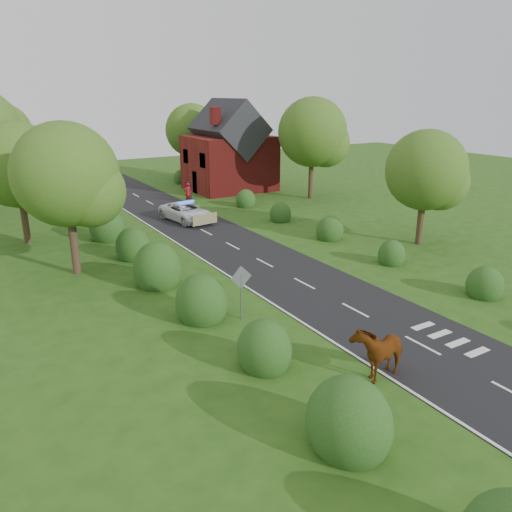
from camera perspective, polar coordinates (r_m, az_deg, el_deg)
ground at (r=23.97m, az=11.27°, el=-6.13°), size 120.00×120.00×0.00m
road at (r=35.72m, az=-5.01°, el=2.35°), size 6.00×70.00×0.02m
road_markings at (r=33.26m, az=-5.88°, el=1.15°), size 4.96×70.00×0.01m
hedgerow_left at (r=30.25m, az=-13.32°, el=0.43°), size 2.75×50.41×3.00m
hedgerow_right at (r=35.89m, az=7.20°, el=3.25°), size 2.10×45.78×2.10m
tree_left_a at (r=28.60m, az=-20.32°, el=8.25°), size 5.74×5.60×8.38m
tree_left_b at (r=36.26m, az=-25.22°, el=9.08°), size 5.74×5.60×8.07m
tree_left_d at (r=56.10m, az=-26.81°, el=12.15°), size 6.15×6.00×8.89m
tree_right_a at (r=34.50m, az=19.23°, el=8.90°), size 5.33×5.20×7.56m
tree_right_b at (r=47.95m, az=6.85°, el=13.56°), size 6.56×6.40×9.40m
tree_right_c at (r=59.16m, az=-7.02°, el=13.84°), size 6.15×6.00×8.58m
road_sign at (r=22.07m, az=-1.71°, el=-3.28°), size 1.06×0.08×2.53m
house at (r=52.39m, az=-3.09°, el=11.68°), size 8.00×7.40×9.17m
cow at (r=18.74m, az=13.78°, el=-10.73°), size 2.52×1.61×1.67m
police_van at (r=39.89m, az=-7.98°, el=5.00°), size 3.15×5.56×1.60m
pedestrian_red at (r=46.88m, az=-7.79°, el=7.20°), size 0.69×0.49×1.81m
pedestrian_purple at (r=48.26m, az=-7.80°, el=7.45°), size 0.88×0.71×1.70m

